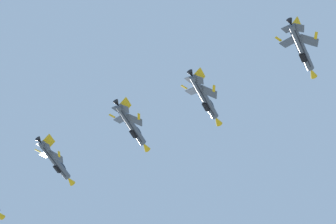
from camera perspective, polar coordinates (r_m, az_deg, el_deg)
name	(u,v)px	position (r m, az deg, el deg)	size (l,w,h in m)	color
fighter_jet_left_wing	(55,161)	(151.75, -10.65, -4.61)	(8.87, 15.44, 6.39)	#4C5666
fighter_jet_right_wing	(132,126)	(143.74, -3.46, -1.31)	(8.99, 15.44, 6.04)	#4C5666
fighter_jet_left_outer	(205,98)	(136.74, 3.50, 1.33)	(8.76, 15.44, 6.68)	#4C5666
fighter_jet_right_outer	(302,48)	(136.65, 12.58, 5.91)	(9.00, 15.44, 5.99)	#4C5666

